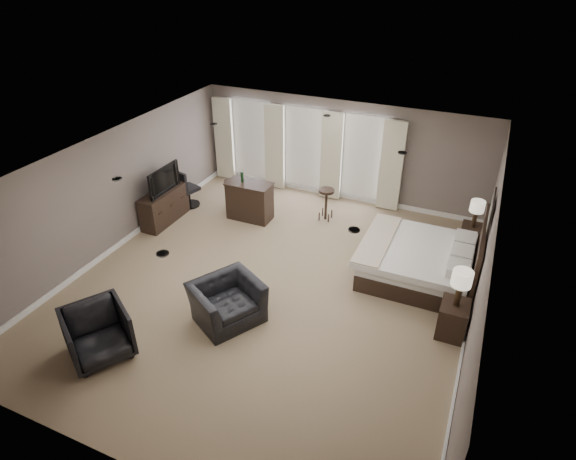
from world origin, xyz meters
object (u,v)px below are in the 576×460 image
at_px(tv, 162,188).
at_px(armchair_far, 97,331).
at_px(bed, 419,247).
at_px(bar_stool_right, 326,204).
at_px(nightstand_near, 453,319).
at_px(bar_stool_left, 231,193).
at_px(bar_counter, 250,201).
at_px(desk_chair, 188,188).
at_px(lamp_near, 460,289).
at_px(dresser, 164,206).
at_px(armchair_near, 226,296).
at_px(lamp_far, 476,214).
at_px(nightstand_far, 470,238).

height_order(tv, armchair_far, armchair_far).
height_order(bed, bar_stool_right, bed).
height_order(nightstand_near, tv, tv).
bearing_deg(bar_stool_left, bar_counter, -27.85).
distance_m(tv, armchair_far, 4.46).
relative_size(bar_stool_left, desk_chair, 0.71).
relative_size(armchair_far, bar_stool_right, 1.21).
bearing_deg(nightstand_near, armchair_far, -151.51).
bearing_deg(bar_counter, desk_chair, -178.56).
bearing_deg(bed, lamp_near, -58.46).
bearing_deg(dresser, armchair_far, -67.46).
xyz_separation_m(bed, bar_stool_right, (-2.49, 1.48, -0.30)).
xyz_separation_m(bed, lamp_near, (0.89, -1.45, 0.28)).
bearing_deg(armchair_far, desk_chair, 50.59).
bearing_deg(bar_counter, lamp_near, -23.60).
bearing_deg(armchair_far, bar_stool_right, 14.93).
relative_size(armchair_near, bar_stool_left, 1.62).
relative_size(bed, bar_stool_left, 3.06).
relative_size(tv, armchair_near, 0.93).
relative_size(lamp_near, lamp_far, 1.11).
distance_m(nightstand_near, armchair_near, 3.95).
bearing_deg(nightstand_near, lamp_near, 0.00).
relative_size(armchair_near, bar_stool_right, 1.44).
bearing_deg(desk_chair, tv, 100.56).
bearing_deg(desk_chair, nightstand_near, 177.65).
distance_m(dresser, bar_stool_right, 3.91).
xyz_separation_m(lamp_near, lamp_far, (0.00, 2.90, -0.07)).
bearing_deg(bed, tv, -178.28).
relative_size(bar_counter, desk_chair, 1.08).
height_order(lamp_far, armchair_near, lamp_far).
bearing_deg(bar_stool_right, dresser, -154.83).
relative_size(nightstand_near, nightstand_far, 1.06).
relative_size(bed, tv, 2.02).
xyz_separation_m(nightstand_far, desk_chair, (-6.84, -0.72, 0.21)).
distance_m(lamp_far, desk_chair, 6.89).
bearing_deg(desk_chair, lamp_far, -158.68).
height_order(tv, bar_stool_right, tv).
relative_size(nightstand_far, desk_chair, 0.59).
height_order(bed, dresser, bed).
xyz_separation_m(bar_counter, desk_chair, (-1.75, -0.04, 0.03)).
distance_m(bed, bar_stool_left, 5.10).
bearing_deg(armchair_far, bar_stool_left, 39.12).
relative_size(armchair_far, desk_chair, 0.96).
bearing_deg(bar_stool_left, nightstand_far, 2.75).
bearing_deg(lamp_far, nightstand_far, 0.00).
relative_size(lamp_far, desk_chair, 0.61).
bearing_deg(dresser, lamp_far, 13.26).
height_order(lamp_near, bar_stool_left, lamp_near).
bearing_deg(bar_stool_right, bar_stool_left, -172.71).
xyz_separation_m(lamp_far, tv, (-6.92, -1.63, -0.02)).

